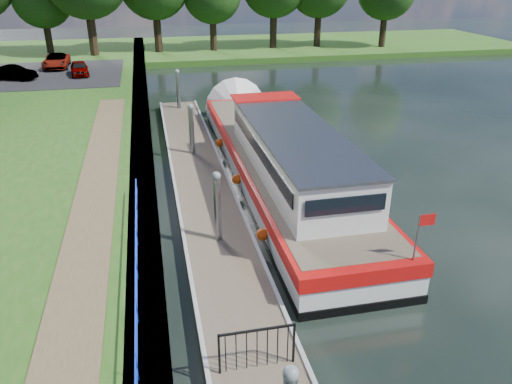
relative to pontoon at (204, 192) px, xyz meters
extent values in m
cube|color=#473D2D|center=(-2.55, 2.00, 0.20)|extent=(1.10, 90.00, 0.78)
cube|color=#275117|center=(12.00, 39.00, 0.12)|extent=(60.00, 18.00, 0.60)
cube|color=brown|center=(-4.40, -5.00, 0.62)|extent=(1.60, 40.00, 0.05)
cube|color=black|center=(-11.00, 25.00, 0.62)|extent=(14.00, 12.00, 0.06)
cube|color=#0C2DBF|center=(-2.75, -10.00, 1.29)|extent=(0.04, 18.00, 0.04)
cube|color=#0C2DBF|center=(-2.75, -10.00, 0.94)|extent=(0.03, 18.00, 0.03)
cylinder|color=#0C2DBF|center=(-2.75, -11.00, 0.95)|extent=(0.04, 0.04, 0.72)
cylinder|color=#0C2DBF|center=(-2.75, -9.00, 0.95)|extent=(0.04, 0.04, 0.72)
cylinder|color=#0C2DBF|center=(-2.75, -7.00, 0.95)|extent=(0.04, 0.04, 0.72)
cylinder|color=#0C2DBF|center=(-2.75, -5.00, 0.95)|extent=(0.04, 0.04, 0.72)
cylinder|color=#0C2DBF|center=(-2.75, -3.00, 0.95)|extent=(0.04, 0.04, 0.72)
cylinder|color=#0C2DBF|center=(-2.75, -1.00, 0.95)|extent=(0.04, 0.04, 0.72)
cube|color=brown|center=(0.00, 0.00, 0.10)|extent=(2.50, 30.00, 0.24)
cube|color=#9EA0A3|center=(0.00, -4.00, -0.13)|extent=(2.30, 5.00, 0.30)
cube|color=#9EA0A3|center=(0.00, 4.00, -0.13)|extent=(2.30, 5.00, 0.30)
cube|color=#9EA0A3|center=(0.00, 12.00, -0.13)|extent=(2.30, 5.00, 0.30)
cube|color=#9EA0A3|center=(1.19, 0.00, 0.25)|extent=(0.12, 30.00, 0.06)
cube|color=#9EA0A3|center=(-1.19, 0.00, 0.25)|extent=(0.12, 30.00, 0.06)
sphere|color=gray|center=(0.00, -13.50, 2.62)|extent=(0.30, 0.30, 0.30)
cylinder|color=gray|center=(0.00, -4.50, 0.92)|extent=(0.26, 0.26, 3.40)
sphere|color=gray|center=(0.00, -4.50, 2.62)|extent=(0.30, 0.30, 0.30)
cylinder|color=gray|center=(0.00, 4.50, 0.92)|extent=(0.26, 0.26, 3.40)
sphere|color=gray|center=(0.00, 4.50, 2.62)|extent=(0.30, 0.30, 0.30)
cylinder|color=gray|center=(0.00, 13.50, 0.92)|extent=(0.26, 0.26, 3.40)
sphere|color=gray|center=(0.00, 13.50, 2.62)|extent=(0.30, 0.30, 0.30)
cube|color=black|center=(-0.90, -10.80, 0.80)|extent=(0.05, 0.05, 1.15)
cube|color=black|center=(0.90, -10.80, 0.80)|extent=(0.05, 0.05, 1.15)
cube|color=black|center=(0.00, -10.80, 1.34)|extent=(1.85, 0.05, 0.05)
cube|color=black|center=(-0.75, -10.80, 0.80)|extent=(0.02, 0.02, 1.10)
cube|color=black|center=(-0.50, -10.80, 0.80)|extent=(0.02, 0.02, 1.10)
cube|color=black|center=(-0.25, -10.80, 0.80)|extent=(0.02, 0.02, 1.10)
cube|color=black|center=(0.00, -10.80, 0.80)|extent=(0.02, 0.02, 1.10)
cube|color=black|center=(0.25, -10.80, 0.80)|extent=(0.02, 0.02, 1.10)
cube|color=black|center=(0.50, -10.80, 0.80)|extent=(0.02, 0.02, 1.10)
cube|color=black|center=(0.75, -10.80, 0.80)|extent=(0.02, 0.02, 1.10)
cube|color=black|center=(3.60, 1.02, -0.16)|extent=(4.00, 20.00, 0.55)
cube|color=silver|center=(3.60, 1.02, 0.44)|extent=(3.96, 19.90, 0.65)
cube|color=red|center=(3.60, 1.02, 1.00)|extent=(4.04, 20.00, 0.48)
cube|color=brown|center=(3.60, 1.02, 1.24)|extent=(3.68, 19.20, 0.04)
cone|color=silver|center=(3.60, 11.42, 0.37)|extent=(4.00, 1.50, 4.00)
cube|color=silver|center=(3.60, -1.48, 2.12)|extent=(3.00, 11.00, 1.75)
cube|color=gray|center=(3.60, -1.48, 3.04)|extent=(3.10, 11.20, 0.10)
cube|color=black|center=(2.08, -1.48, 2.37)|extent=(0.04, 10.00, 0.55)
cube|color=black|center=(5.12, -1.48, 2.37)|extent=(0.04, 10.00, 0.55)
cube|color=black|center=(3.60, 4.07, 2.37)|extent=(2.60, 0.04, 0.55)
cube|color=black|center=(3.60, -7.03, 2.37)|extent=(2.60, 0.04, 0.55)
cube|color=red|center=(3.60, 3.72, 3.12)|extent=(3.20, 1.60, 0.06)
cylinder|color=gray|center=(5.10, -8.68, 1.97)|extent=(0.05, 0.05, 1.50)
cube|color=red|center=(5.35, -8.68, 2.52)|extent=(0.50, 0.02, 0.35)
sphere|color=#F9500D|center=(1.48, -4.98, 0.47)|extent=(0.44, 0.44, 0.44)
sphere|color=#F9500D|center=(1.48, 0.02, 0.47)|extent=(0.44, 0.44, 0.44)
sphere|color=#F9500D|center=(1.48, 5.02, 0.47)|extent=(0.44, 0.44, 0.44)
imported|color=#594C47|center=(2.40, -5.45, 2.12)|extent=(0.55, 0.71, 1.72)
cylinder|color=#332316|center=(-11.50, 36.87, 1.97)|extent=(0.70, 0.70, 3.10)
cylinder|color=#332316|center=(-6.89, 34.36, 2.56)|extent=(0.84, 0.84, 4.29)
cylinder|color=#332316|center=(-0.41, 36.36, 2.33)|extent=(0.79, 0.79, 3.83)
cylinder|color=#332316|center=(5.49, 36.09, 2.05)|extent=(0.72, 0.72, 3.26)
cylinder|color=#332316|center=(12.25, 36.38, 2.30)|extent=(0.78, 0.78, 3.77)
cylinder|color=#332316|center=(17.42, 36.40, 2.24)|extent=(0.77, 0.77, 3.65)
cylinder|color=#332316|center=(24.52, 34.52, 2.12)|extent=(0.74, 0.74, 3.41)
imported|color=#999999|center=(-7.32, 23.90, 1.22)|extent=(1.81, 3.52, 1.14)
imported|color=#999999|center=(-12.19, 23.03, 1.22)|extent=(3.65, 2.38, 1.14)
imported|color=#999999|center=(-9.61, 27.68, 1.27)|extent=(2.14, 4.47, 1.23)
camera|label=1|loc=(-1.97, -19.71, 9.04)|focal=35.00mm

